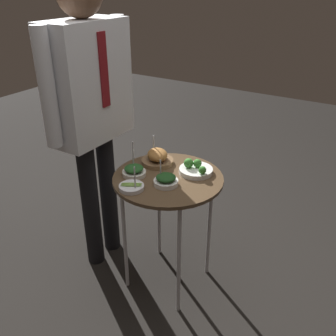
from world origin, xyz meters
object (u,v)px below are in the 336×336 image
Objects in this scene: serving_cart at (168,187)px; bowl_roast_front_right at (157,158)px; bowl_broccoli_far_rim at (196,169)px; waiter_figure at (90,97)px; bowl_asparagus_mid_right at (132,187)px; bowl_spinach_front_left at (134,171)px; bowl_spinach_mid_left at (166,180)px.

bowl_roast_front_right is at bearing 52.66° from serving_cart.
waiter_figure is (-0.13, 0.57, 0.33)m from bowl_broccoli_far_rim.
waiter_figure reaches higher than bowl_asparagus_mid_right.
bowl_asparagus_mid_right is 0.08× the size of waiter_figure.
serving_cart is 0.19m from bowl_spinach_front_left.
bowl_roast_front_right is (0.17, 0.16, 0.01)m from bowl_spinach_mid_left.
bowl_roast_front_right is (0.17, -0.03, 0.01)m from bowl_spinach_front_left.
bowl_asparagus_mid_right is (-0.12, 0.12, -0.01)m from bowl_spinach_mid_left.
bowl_broccoli_far_rim is 1.31× the size of bowl_asparagus_mid_right.
bowl_spinach_front_left is 0.14m from bowl_asparagus_mid_right.
bowl_asparagus_mid_right is at bearing -171.22° from bowl_roast_front_right.
serving_cart is 0.42× the size of waiter_figure.
bowl_roast_front_right is (0.10, 0.13, 0.10)m from serving_cart.
waiter_figure reaches higher than bowl_roast_front_right.
waiter_figure reaches higher than bowl_broccoli_far_rim.
bowl_spinach_front_left is at bearing 31.58° from bowl_asparagus_mid_right.
serving_cart is at bearing 24.44° from bowl_spinach_mid_left.
bowl_broccoli_far_rim is 0.36m from bowl_asparagus_mid_right.
waiter_figure is at bearing 79.67° from bowl_spinach_front_left.
bowl_spinach_mid_left is at bearing -136.61° from bowl_roast_front_right.
bowl_spinach_front_left is at bearing 170.72° from bowl_roast_front_right.
bowl_roast_front_right reaches higher than serving_cart.
bowl_asparagus_mid_right is 0.75× the size of bowl_roast_front_right.
bowl_broccoli_far_rim is (0.11, -0.10, 0.08)m from serving_cart.
bowl_asparagus_mid_right reaches higher than bowl_broccoli_far_rim.
bowl_spinach_front_left is at bearing 90.91° from bowl_spinach_mid_left.
bowl_asparagus_mid_right is 0.30m from bowl_roast_front_right.
bowl_spinach_mid_left reaches higher than bowl_broccoli_far_rim.
bowl_broccoli_far_rim is 1.41× the size of bowl_spinach_mid_left.
waiter_figure is at bearing 83.87° from bowl_spinach_mid_left.
bowl_spinach_mid_left is 0.24m from bowl_roast_front_right.
waiter_figure is (-0.02, 0.47, 0.41)m from serving_cart.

